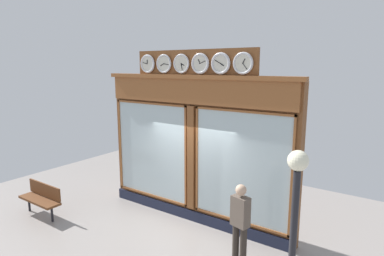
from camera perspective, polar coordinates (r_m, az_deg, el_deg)
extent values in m
cube|color=brown|center=(8.31, 0.59, -4.08)|extent=(5.37, 0.30, 3.67)
cube|color=#191E33|center=(8.77, -0.08, -15.10)|extent=(5.37, 0.08, 0.28)
cube|color=brown|center=(7.89, -0.17, 6.45)|extent=(5.27, 0.08, 0.61)
cube|color=brown|center=(7.89, -0.08, 9.01)|extent=(5.48, 0.20, 0.10)
cube|color=silver|center=(7.55, 8.55, -6.95)|extent=(2.34, 0.02, 2.57)
cube|color=brown|center=(7.24, 8.77, 2.92)|extent=(2.44, 0.04, 0.05)
cube|color=brown|center=(8.03, 8.22, -15.93)|extent=(2.44, 0.04, 0.05)
cube|color=brown|center=(7.12, 17.21, -8.44)|extent=(0.05, 0.04, 2.67)
cube|color=brown|center=(8.10, 0.88, -5.58)|extent=(0.05, 0.04, 2.67)
cube|color=silver|center=(9.04, -7.21, -3.93)|extent=(2.34, 0.02, 2.57)
cube|color=brown|center=(8.79, -7.50, 4.33)|extent=(2.44, 0.04, 0.05)
cube|color=brown|center=(9.44, -7.10, -11.67)|extent=(2.44, 0.04, 0.05)
cube|color=brown|center=(9.85, -12.47, -2.88)|extent=(0.05, 0.04, 2.67)
cube|color=brown|center=(8.30, -1.13, -5.19)|extent=(0.05, 0.04, 2.67)
cube|color=brown|center=(8.20, -0.12, -5.38)|extent=(0.20, 0.10, 2.67)
cube|color=brown|center=(7.92, 0.08, 11.27)|extent=(3.41, 0.06, 0.66)
cylinder|color=silver|center=(7.15, 8.98, 11.19)|extent=(0.39, 0.02, 0.39)
torus|color=silver|center=(7.15, 8.96, 11.19)|extent=(0.48, 0.06, 0.48)
cube|color=black|center=(7.13, 9.12, 11.57)|extent=(0.07, 0.01, 0.10)
cube|color=black|center=(7.12, 9.29, 10.67)|extent=(0.11, 0.01, 0.14)
sphere|color=black|center=(7.14, 8.91, 11.20)|extent=(0.02, 0.02, 0.02)
cylinder|color=silver|center=(7.41, 5.08, 11.26)|extent=(0.39, 0.02, 0.39)
torus|color=silver|center=(7.41, 5.06, 11.26)|extent=(0.49, 0.07, 0.49)
cube|color=black|center=(7.37, 5.33, 11.05)|extent=(0.10, 0.01, 0.07)
cube|color=black|center=(7.43, 4.52, 11.56)|extent=(0.15, 0.01, 0.08)
sphere|color=black|center=(7.39, 5.01, 11.27)|extent=(0.02, 0.02, 0.02)
cylinder|color=silver|center=(7.70, 1.45, 11.28)|extent=(0.39, 0.02, 0.39)
torus|color=silver|center=(7.70, 1.44, 11.28)|extent=(0.49, 0.06, 0.49)
cube|color=black|center=(7.70, 1.25, 11.64)|extent=(0.06, 0.01, 0.10)
cube|color=black|center=(7.64, 1.88, 11.51)|extent=(0.16, 0.01, 0.07)
sphere|color=black|center=(7.68, 1.38, 11.28)|extent=(0.02, 0.02, 0.02)
cylinder|color=silver|center=(8.01, -1.90, 11.26)|extent=(0.39, 0.02, 0.39)
torus|color=silver|center=(8.01, -1.91, 11.26)|extent=(0.47, 0.05, 0.47)
cube|color=black|center=(7.97, -1.68, 11.11)|extent=(0.10, 0.01, 0.06)
cube|color=black|center=(7.99, -1.84, 10.69)|extent=(0.05, 0.01, 0.16)
sphere|color=black|center=(8.00, -1.97, 11.26)|extent=(0.02, 0.02, 0.02)
cylinder|color=silver|center=(8.36, -4.98, 11.21)|extent=(0.39, 0.02, 0.39)
torus|color=silver|center=(8.35, -5.00, 11.21)|extent=(0.47, 0.05, 0.47)
cube|color=black|center=(8.37, -5.30, 11.03)|extent=(0.10, 0.01, 0.07)
cube|color=black|center=(8.29, -4.61, 11.13)|extent=(0.17, 0.01, 0.04)
sphere|color=black|center=(8.34, -5.06, 11.21)|extent=(0.02, 0.02, 0.02)
cylinder|color=silver|center=(8.72, -7.82, 11.13)|extent=(0.39, 0.02, 0.39)
torus|color=silver|center=(8.71, -7.84, 11.13)|extent=(0.48, 0.06, 0.48)
cube|color=black|center=(8.71, -7.90, 11.48)|extent=(0.02, 0.01, 0.11)
cube|color=black|center=(8.76, -8.28, 11.24)|extent=(0.16, 0.01, 0.05)
sphere|color=black|center=(8.70, -7.90, 11.13)|extent=(0.02, 0.02, 0.02)
cylinder|color=#312A24|center=(7.12, 7.71, -19.33)|extent=(0.14, 0.14, 0.82)
cylinder|color=#312A24|center=(7.00, 9.00, -19.90)|extent=(0.14, 0.14, 0.82)
cube|color=brown|center=(6.73, 8.52, -14.31)|extent=(0.40, 0.30, 0.62)
sphere|color=tan|center=(6.55, 8.63, -10.74)|extent=(0.22, 0.22, 0.22)
sphere|color=#F4EFCC|center=(4.48, 18.18, -5.48)|extent=(0.28, 0.28, 0.28)
cube|color=#5B3319|center=(9.75, -25.28, -11.44)|extent=(1.40, 0.40, 0.06)
cube|color=#5B3319|center=(9.75, -24.52, -9.88)|extent=(1.40, 0.04, 0.36)
cylinder|color=black|center=(9.40, -23.44, -13.63)|extent=(0.06, 0.06, 0.45)
cylinder|color=black|center=(10.29, -26.75, -11.76)|extent=(0.06, 0.06, 0.45)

